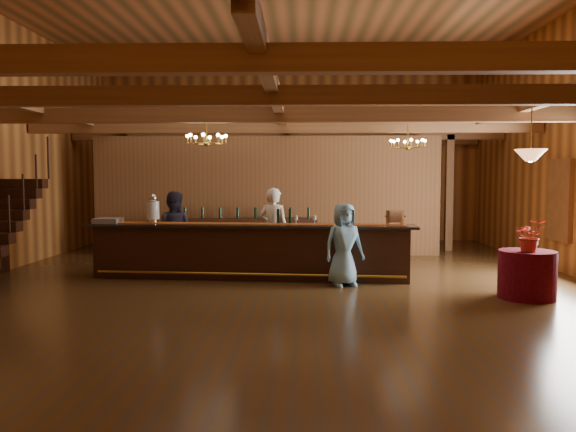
{
  "coord_description": "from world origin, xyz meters",
  "views": [
    {
      "loc": [
        0.43,
        -11.11,
        2.04
      ],
      "look_at": [
        0.14,
        0.55,
        1.23
      ],
      "focal_mm": 35.0,
      "sensor_mm": 36.0,
      "label": 1
    }
  ],
  "objects_px": {
    "tasting_bar": "(250,251)",
    "staff_second": "(173,232)",
    "pendant_lamp": "(531,155)",
    "floor_plant": "(344,228)",
    "round_table": "(527,275)",
    "raffle_drum": "(395,216)",
    "beverage_dispenser": "(153,209)",
    "backbar_shelf": "(247,238)",
    "guest": "(344,244)",
    "bartender": "(274,230)",
    "chandelier_right": "(408,143)",
    "chandelier_left": "(207,139)"
  },
  "relations": [
    {
      "from": "chandelier_left",
      "to": "chandelier_right",
      "type": "relative_size",
      "value": 1.0
    },
    {
      "from": "beverage_dispenser",
      "to": "round_table",
      "type": "distance_m",
      "value": 7.18
    },
    {
      "from": "chandelier_left",
      "to": "floor_plant",
      "type": "bearing_deg",
      "value": 51.77
    },
    {
      "from": "pendant_lamp",
      "to": "staff_second",
      "type": "bearing_deg",
      "value": 159.27
    },
    {
      "from": "staff_second",
      "to": "guest",
      "type": "height_order",
      "value": "staff_second"
    },
    {
      "from": "round_table",
      "to": "raffle_drum",
      "type": "bearing_deg",
      "value": 143.21
    },
    {
      "from": "guest",
      "to": "staff_second",
      "type": "bearing_deg",
      "value": 137.44
    },
    {
      "from": "backbar_shelf",
      "to": "pendant_lamp",
      "type": "distance_m",
      "value": 7.22
    },
    {
      "from": "staff_second",
      "to": "bartender",
      "type": "bearing_deg",
      "value": -176.36
    },
    {
      "from": "staff_second",
      "to": "floor_plant",
      "type": "height_order",
      "value": "staff_second"
    },
    {
      "from": "round_table",
      "to": "pendant_lamp",
      "type": "xyz_separation_m",
      "value": [
        0.0,
        0.0,
        2.0
      ]
    },
    {
      "from": "guest",
      "to": "floor_plant",
      "type": "xyz_separation_m",
      "value": [
        0.35,
        4.51,
        -0.1
      ]
    },
    {
      "from": "beverage_dispenser",
      "to": "chandelier_left",
      "type": "relative_size",
      "value": 0.75
    },
    {
      "from": "beverage_dispenser",
      "to": "floor_plant",
      "type": "distance_m",
      "value": 5.55
    },
    {
      "from": "pendant_lamp",
      "to": "floor_plant",
      "type": "bearing_deg",
      "value": 115.57
    },
    {
      "from": "backbar_shelf",
      "to": "bartender",
      "type": "distance_m",
      "value": 2.36
    },
    {
      "from": "beverage_dispenser",
      "to": "round_table",
      "type": "xyz_separation_m",
      "value": [
        6.84,
        -1.97,
        -0.98
      ]
    },
    {
      "from": "beverage_dispenser",
      "to": "round_table",
      "type": "height_order",
      "value": "beverage_dispenser"
    },
    {
      "from": "beverage_dispenser",
      "to": "backbar_shelf",
      "type": "xyz_separation_m",
      "value": [
        1.66,
        2.69,
        -0.89
      ]
    },
    {
      "from": "floor_plant",
      "to": "tasting_bar",
      "type": "bearing_deg",
      "value": -120.0
    },
    {
      "from": "raffle_drum",
      "to": "round_table",
      "type": "distance_m",
      "value": 2.61
    },
    {
      "from": "raffle_drum",
      "to": "floor_plant",
      "type": "xyz_separation_m",
      "value": [
        -0.67,
        4.06,
        -0.6
      ]
    },
    {
      "from": "tasting_bar",
      "to": "raffle_drum",
      "type": "bearing_deg",
      "value": -1.02
    },
    {
      "from": "pendant_lamp",
      "to": "staff_second",
      "type": "distance_m",
      "value": 7.16
    },
    {
      "from": "round_table",
      "to": "chandelier_right",
      "type": "height_order",
      "value": "chandelier_right"
    },
    {
      "from": "bartender",
      "to": "staff_second",
      "type": "distance_m",
      "value": 2.15
    },
    {
      "from": "pendant_lamp",
      "to": "staff_second",
      "type": "height_order",
      "value": "pendant_lamp"
    },
    {
      "from": "round_table",
      "to": "chandelier_left",
      "type": "xyz_separation_m",
      "value": [
        -5.67,
        1.7,
        2.39
      ]
    },
    {
      "from": "tasting_bar",
      "to": "chandelier_right",
      "type": "xyz_separation_m",
      "value": [
        3.43,
        1.58,
        2.24
      ]
    },
    {
      "from": "chandelier_right",
      "to": "chandelier_left",
      "type": "bearing_deg",
      "value": -159.0
    },
    {
      "from": "chandelier_right",
      "to": "tasting_bar",
      "type": "bearing_deg",
      "value": -155.26
    },
    {
      "from": "raffle_drum",
      "to": "pendant_lamp",
      "type": "xyz_separation_m",
      "value": [
        1.97,
        -1.48,
        1.13
      ]
    },
    {
      "from": "guest",
      "to": "chandelier_left",
      "type": "bearing_deg",
      "value": 145.62
    },
    {
      "from": "pendant_lamp",
      "to": "guest",
      "type": "bearing_deg",
      "value": 161.17
    },
    {
      "from": "raffle_drum",
      "to": "pendant_lamp",
      "type": "distance_m",
      "value": 2.71
    },
    {
      "from": "pendant_lamp",
      "to": "floor_plant",
      "type": "relative_size",
      "value": 0.66
    },
    {
      "from": "tasting_bar",
      "to": "pendant_lamp",
      "type": "relative_size",
      "value": 7.38
    },
    {
      "from": "tasting_bar",
      "to": "chandelier_right",
      "type": "height_order",
      "value": "chandelier_right"
    },
    {
      "from": "chandelier_right",
      "to": "pendant_lamp",
      "type": "xyz_separation_m",
      "value": [
        1.4,
        -3.33,
        -0.39
      ]
    },
    {
      "from": "tasting_bar",
      "to": "guest",
      "type": "bearing_deg",
      "value": -17.25
    },
    {
      "from": "backbar_shelf",
      "to": "guest",
      "type": "xyz_separation_m",
      "value": [
        2.18,
        -3.64,
        0.29
      ]
    },
    {
      "from": "pendant_lamp",
      "to": "raffle_drum",
      "type": "bearing_deg",
      "value": 143.21
    },
    {
      "from": "pendant_lamp",
      "to": "guest",
      "type": "height_order",
      "value": "pendant_lamp"
    },
    {
      "from": "bartender",
      "to": "floor_plant",
      "type": "relative_size",
      "value": 1.34
    },
    {
      "from": "bartender",
      "to": "staff_second",
      "type": "relative_size",
      "value": 1.05
    },
    {
      "from": "beverage_dispenser",
      "to": "backbar_shelf",
      "type": "bearing_deg",
      "value": 58.32
    },
    {
      "from": "tasting_bar",
      "to": "staff_second",
      "type": "bearing_deg",
      "value": 161.71
    },
    {
      "from": "round_table",
      "to": "guest",
      "type": "height_order",
      "value": "guest"
    },
    {
      "from": "beverage_dispenser",
      "to": "pendant_lamp",
      "type": "bearing_deg",
      "value": -16.06
    },
    {
      "from": "beverage_dispenser",
      "to": "tasting_bar",
      "type": "bearing_deg",
      "value": -6.07
    }
  ]
}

